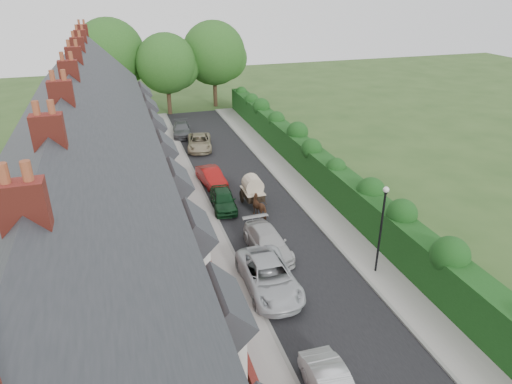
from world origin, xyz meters
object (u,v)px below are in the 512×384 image
car_silver_b (269,277)px  horse_cart (253,188)px  lamppost (382,219)px  horse (261,207)px  car_white (268,242)px  car_red (211,177)px  car_grey (182,129)px  car_beige (199,142)px  car_green (223,199)px

car_silver_b → horse_cart: size_ratio=1.76×
lamppost → horse: 9.41m
lamppost → car_white: bearing=143.7°
car_silver_b → car_white: (1.04, 3.31, -0.06)m
car_silver_b → car_red: car_silver_b is taller
horse_cart → horse: bearing=-90.0°
car_grey → horse_cart: size_ratio=1.43×
lamppost → car_beige: (-5.38, 22.70, -2.64)m
car_grey → horse: bearing=-76.0°
car_green → lamppost: bearing=-53.8°
horse → car_white: bearing=57.0°
car_green → car_white: bearing=-75.2°
car_beige → lamppost: bearing=-66.6°
lamppost → car_red: bearing=113.1°
car_white → car_green: 6.45m
car_white → horse_cart: bearing=79.1°
car_red → car_grey: bearing=83.6°
car_silver_b → horse_cart: bearing=79.0°
car_silver_b → car_grey: (-0.29, 26.98, -0.11)m
car_beige → car_grey: car_beige is taller
car_beige → horse_cart: (1.37, -12.74, 0.61)m
car_silver_b → horse: bearing=76.3°
car_green → car_red: 4.18m
car_green → car_beige: (0.75, 12.68, -0.01)m
car_white → car_green: (-1.13, 6.35, -0.02)m
car_silver_b → car_beige: 22.35m
lamppost → car_green: 12.04m
car_white → car_grey: size_ratio=1.08×
car_beige → car_grey: size_ratio=1.08×
car_silver_b → horse: (2.03, 7.75, -0.03)m
car_silver_b → car_white: bearing=73.6°
lamppost → car_grey: 28.19m
car_red → car_grey: 13.14m
car_red → horse_cart: size_ratio=1.31×
car_beige → horse_cart: size_ratio=1.54×
car_beige → horse_cart: 12.83m
car_green → horse_cart: 2.21m
car_green → horse: 2.86m
lamppost → horse_cart: bearing=111.9°
car_grey → lamppost: bearing=-69.8°
horse → car_green: bearing=-62.2°
car_red → horse_cart: (2.07, -4.24, 0.60)m
car_silver_b → horse: car_silver_b is taller
lamppost → car_silver_b: 6.56m
car_white → car_grey: car_white is taller
car_green → car_beige: size_ratio=0.83×
car_silver_b → horse_cart: 9.82m
car_green → car_red: bearing=93.9°
car_silver_b → car_grey: bearing=91.6°
lamppost → car_grey: size_ratio=1.17×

